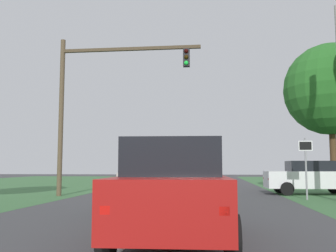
% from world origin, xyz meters
% --- Properties ---
extents(ground_plane, '(120.00, 120.00, 0.00)m').
position_xyz_m(ground_plane, '(0.00, 9.75, 0.00)').
color(ground_plane, '#424244').
extents(red_suv_near, '(2.37, 4.96, 1.97)m').
position_xyz_m(red_suv_near, '(0.89, 5.77, 1.03)').
color(red_suv_near, '#9E1411').
rests_on(red_suv_near, ground_plane).
extents(pickup_truck_lead, '(2.44, 4.95, 1.91)m').
position_xyz_m(pickup_truck_lead, '(-0.07, 10.66, 0.98)').
color(pickup_truck_lead, '#B7B2A8').
rests_on(pickup_truck_lead, ground_plane).
extents(traffic_light, '(7.22, 0.40, 7.99)m').
position_xyz_m(traffic_light, '(-4.16, 16.88, 5.24)').
color(traffic_light, brown).
rests_on(traffic_light, ground_plane).
extents(keep_moving_sign, '(0.60, 0.09, 2.72)m').
position_xyz_m(keep_moving_sign, '(5.74, 15.80, 1.73)').
color(keep_moving_sign, gray).
rests_on(keep_moving_sign, ground_plane).
extents(oak_tree_right, '(5.19, 5.19, 8.41)m').
position_xyz_m(oak_tree_right, '(8.34, 20.60, 5.80)').
color(oak_tree_right, '#4C351E').
rests_on(oak_tree_right, ground_plane).
extents(crossing_suv_far, '(4.73, 2.17, 1.75)m').
position_xyz_m(crossing_suv_far, '(6.84, 19.32, 0.93)').
color(crossing_suv_far, silver).
rests_on(crossing_suv_far, ground_plane).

